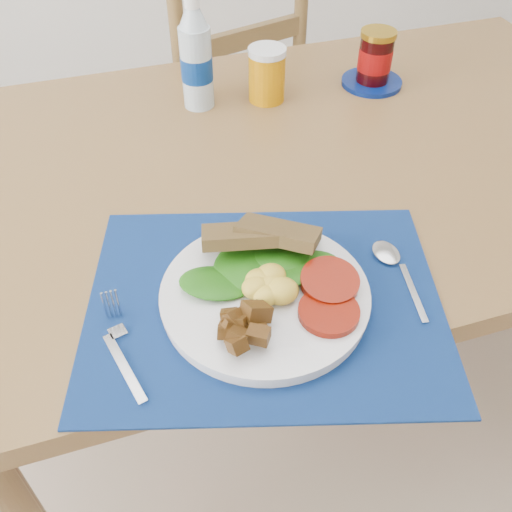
{
  "coord_description": "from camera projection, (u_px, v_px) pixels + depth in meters",
  "views": [
    {
      "loc": [
        -0.41,
        -0.63,
        1.36
      ],
      "look_at": [
        -0.23,
        -0.09,
        0.8
      ],
      "focal_mm": 40.0,
      "sensor_mm": 36.0,
      "label": 1
    }
  ],
  "objects": [
    {
      "name": "breakfast_plate",
      "position": [
        262.0,
        294.0,
        0.78
      ],
      "size": [
        0.29,
        0.29,
        0.07
      ],
      "rotation": [
        0.0,
        0.0,
        -0.37
      ],
      "color": "silver",
      "rests_on": "placemat"
    },
    {
      "name": "placemat",
      "position": [
        265.0,
        301.0,
        0.8
      ],
      "size": [
        0.58,
        0.51,
        0.0
      ],
      "primitive_type": "cube",
      "rotation": [
        0.0,
        0.0,
        -0.28
      ],
      "color": "black",
      "rests_on": "table"
    },
    {
      "name": "juice_glass",
      "position": [
        267.0,
        76.0,
        1.18
      ],
      "size": [
        0.08,
        0.08,
        0.11
      ],
      "primitive_type": "cylinder",
      "color": "#C57B05",
      "rests_on": "table"
    },
    {
      "name": "jam_on_saucer",
      "position": [
        375.0,
        61.0,
        1.23
      ],
      "size": [
        0.13,
        0.13,
        0.12
      ],
      "color": "#051859",
      "rests_on": "table"
    },
    {
      "name": "table",
      "position": [
        323.0,
        185.0,
        1.14
      ],
      "size": [
        1.4,
        0.9,
        0.75
      ],
      "color": "brown",
      "rests_on": "ground"
    },
    {
      "name": "spoon",
      "position": [
        394.0,
        266.0,
        0.85
      ],
      "size": [
        0.04,
        0.17,
        0.0
      ],
      "rotation": [
        0.0,
        0.0,
        -0.21
      ],
      "color": "#B2B5BA",
      "rests_on": "placemat"
    },
    {
      "name": "chair_far",
      "position": [
        223.0,
        75.0,
        1.66
      ],
      "size": [
        0.52,
        0.51,
        1.16
      ],
      "rotation": [
        0.0,
        0.0,
        3.4
      ],
      "color": "brown",
      "rests_on": "ground"
    },
    {
      "name": "ground",
      "position": [
        332.0,
        439.0,
        1.46
      ],
      "size": [
        4.0,
        4.0,
        0.0
      ],
      "primitive_type": "plane",
      "color": "tan",
      "rests_on": "ground"
    },
    {
      "name": "fork",
      "position": [
        120.0,
        345.0,
        0.74
      ],
      "size": [
        0.04,
        0.17,
        0.0
      ],
      "rotation": [
        0.0,
        0.0,
        0.24
      ],
      "color": "#B2B5BA",
      "rests_on": "placemat"
    },
    {
      "name": "water_bottle",
      "position": [
        196.0,
        61.0,
        1.13
      ],
      "size": [
        0.06,
        0.06,
        0.22
      ],
      "color": "#ADBFCC",
      "rests_on": "table"
    }
  ]
}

